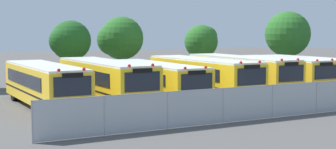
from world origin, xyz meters
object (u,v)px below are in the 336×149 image
at_px(tree_4, 289,34).
at_px(tree_1, 69,41).
at_px(school_bus_5, 281,72).
at_px(school_bus_0, 45,84).
at_px(school_bus_6, 314,71).
at_px(school_bus_2, 155,79).
at_px(school_bus_1, 105,80).
at_px(tree_2, 119,39).
at_px(school_bus_3, 202,75).
at_px(tree_3, 202,41).
at_px(school_bus_4, 241,73).

bearing_deg(tree_4, tree_1, 177.80).
bearing_deg(school_bus_5, school_bus_0, 0.28).
xyz_separation_m(school_bus_5, school_bus_6, (3.44, 0.08, -0.04)).
bearing_deg(school_bus_2, school_bus_1, 2.25).
bearing_deg(tree_2, school_bus_6, -45.66).
xyz_separation_m(school_bus_3, school_bus_6, (10.69, 0.33, -0.11)).
bearing_deg(school_bus_6, school_bus_3, 2.53).
bearing_deg(school_bus_0, tree_4, -161.78).
relative_size(school_bus_2, tree_4, 1.70).
distance_m(school_bus_6, tree_3, 12.31).
bearing_deg(school_bus_6, tree_1, -29.64).
height_order(tree_2, tree_3, tree_2).
distance_m(school_bus_4, tree_1, 14.03).
relative_size(school_bus_5, tree_2, 1.63).
height_order(school_bus_1, school_bus_3, school_bus_1).
bearing_deg(tree_2, school_bus_2, -102.10).
bearing_deg(school_bus_4, tree_4, -143.29).
bearing_deg(tree_4, school_bus_5, -134.53).
height_order(school_bus_3, tree_3, tree_3).
bearing_deg(tree_3, school_bus_4, -109.37).
bearing_deg(school_bus_1, school_bus_3, 178.44).
bearing_deg(school_bus_1, school_bus_2, -178.58).
xyz_separation_m(school_bus_2, school_bus_3, (3.53, -0.29, 0.11)).
bearing_deg(tree_4, school_bus_1, -158.52).
relative_size(school_bus_3, tree_4, 1.73).
bearing_deg(tree_1, school_bus_5, -36.59).
xyz_separation_m(school_bus_1, school_bus_2, (3.56, 0.08, -0.13)).
height_order(school_bus_1, tree_2, tree_2).
relative_size(tree_3, tree_4, 0.79).
bearing_deg(tree_3, school_bus_2, -133.52).
xyz_separation_m(school_bus_4, tree_1, (-9.75, 9.85, 2.23)).
xyz_separation_m(school_bus_4, school_bus_6, (7.14, -0.06, -0.13)).
bearing_deg(tree_3, school_bus_0, -147.68).
xyz_separation_m(school_bus_0, school_bus_5, (18.08, -0.11, -0.02)).
distance_m(school_bus_5, tree_3, 12.00).
height_order(school_bus_5, tree_2, tree_2).
distance_m(school_bus_1, tree_1, 10.32).
bearing_deg(school_bus_3, school_bus_6, -178.03).
xyz_separation_m(tree_1, tree_3, (13.84, 1.81, -0.15)).
relative_size(school_bus_1, school_bus_5, 1.18).
relative_size(school_bus_4, tree_3, 2.20).
distance_m(school_bus_3, school_bus_6, 10.69).
bearing_deg(school_bus_2, school_bus_3, 176.26).
height_order(school_bus_0, school_bus_2, school_bus_0).
relative_size(school_bus_0, tree_4, 1.68).
relative_size(school_bus_4, school_bus_5, 1.19).
bearing_deg(school_bus_4, tree_3, -107.99).
distance_m(school_bus_4, tree_3, 12.53).
xyz_separation_m(school_bus_4, school_bus_5, (3.70, -0.14, -0.09)).
relative_size(school_bus_3, school_bus_5, 1.18).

